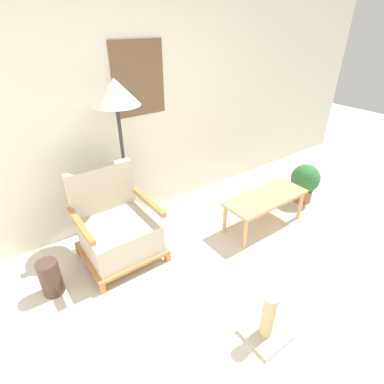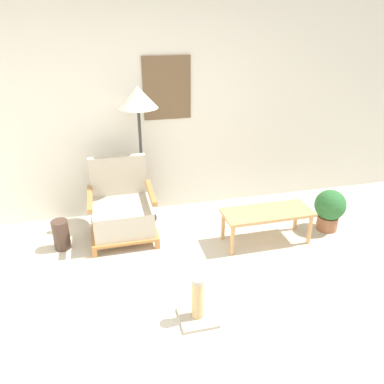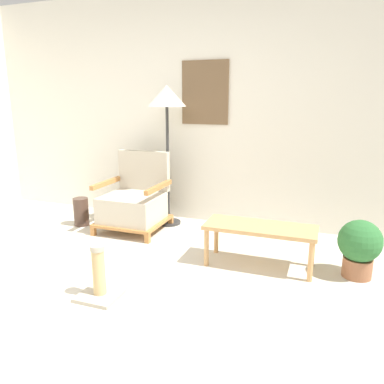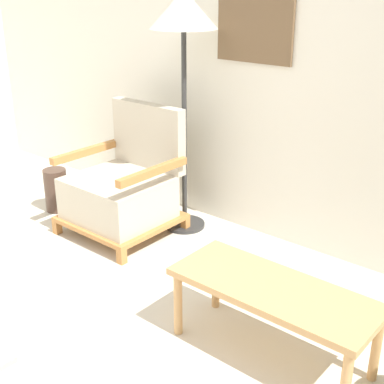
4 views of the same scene
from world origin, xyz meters
The scene contains 8 objects.
ground_plane centered at (0.00, 0.00, 0.00)m, with size 14.00×14.00×0.00m, color beige.
wall_back centered at (0.00, 2.42, 1.35)m, with size 8.00×0.09×2.70m.
armchair centered at (-0.44, 1.79, 0.32)m, with size 0.72×0.67×0.88m.
floor_lamp centered at (-0.16, 2.12, 1.42)m, with size 0.44×0.44×1.63m.
coffee_table centered at (1.10, 1.29, 0.33)m, with size 0.98×0.39×0.38m.
vase centered at (-1.12, 1.70, 0.17)m, with size 0.18×0.18×0.33m, color #473328.
potted_plant centered at (1.92, 1.36, 0.28)m, with size 0.36×0.36×0.50m.
scratching_post centered at (0.05, 0.32, 0.14)m, with size 0.31×0.31×0.42m.
Camera 2 is at (-0.56, -2.00, 2.33)m, focal length 35.00 mm.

